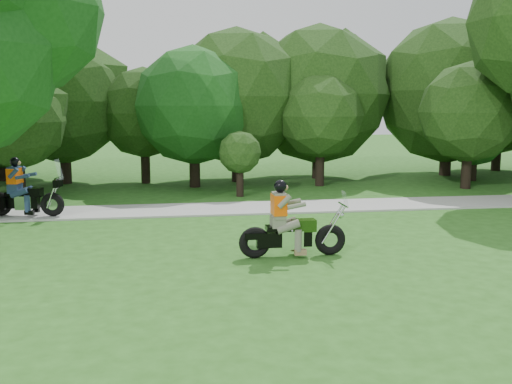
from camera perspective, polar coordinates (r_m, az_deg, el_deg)
name	(u,v)px	position (r m, az deg, el deg)	size (l,w,h in m)	color
ground	(393,279)	(11.98, 13.50, -8.42)	(100.00, 100.00, 0.00)	#275719
walkway	(303,207)	(19.41, 4.69, -1.46)	(60.00, 2.20, 0.06)	#9C9C97
tree_line	(271,100)	(25.84, 1.50, 9.23)	(40.01, 11.96, 7.82)	black
chopper_motorcycle	(288,229)	(13.10, 3.19, -3.68)	(2.51, 0.67, 1.80)	black
touring_motorcycle	(21,195)	(18.91, -22.45, -0.26)	(2.38, 1.04, 1.83)	black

